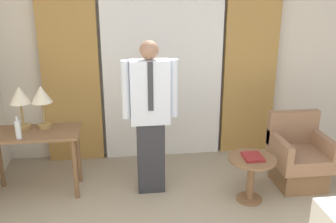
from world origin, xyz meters
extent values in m
cube|color=silver|center=(0.00, 2.73, 1.35)|extent=(10.00, 0.06, 2.70)
cube|color=white|center=(0.00, 2.60, 1.29)|extent=(1.55, 0.06, 2.58)
cube|color=#B28442|center=(-1.17, 2.60, 1.29)|extent=(0.71, 0.06, 2.58)
cube|color=#B28442|center=(1.17, 2.60, 1.29)|extent=(0.71, 0.06, 2.58)
cube|color=brown|center=(-1.52, 1.79, 0.72)|extent=(1.00, 0.49, 0.03)
cylinder|color=brown|center=(-1.08, 1.60, 0.35)|extent=(0.05, 0.05, 0.71)
cylinder|color=brown|center=(-1.96, 1.98, 0.35)|extent=(0.05, 0.05, 0.71)
cylinder|color=brown|center=(-1.08, 1.98, 0.35)|extent=(0.05, 0.05, 0.71)
cylinder|color=#9E7F47|center=(-1.63, 1.90, 0.76)|extent=(0.15, 0.15, 0.04)
cylinder|color=#9E7F47|center=(-1.63, 1.90, 0.90)|extent=(0.02, 0.02, 0.25)
cone|color=beige|center=(-1.63, 1.90, 1.12)|extent=(0.23, 0.23, 0.19)
cylinder|color=#9E7F47|center=(-1.41, 1.90, 0.76)|extent=(0.15, 0.15, 0.04)
cylinder|color=#9E7F47|center=(-1.41, 1.90, 0.90)|extent=(0.02, 0.02, 0.25)
cone|color=beige|center=(-1.41, 1.90, 1.12)|extent=(0.23, 0.23, 0.19)
cylinder|color=silver|center=(-1.61, 1.62, 0.83)|extent=(0.06, 0.06, 0.18)
cylinder|color=silver|center=(-1.61, 1.62, 0.95)|extent=(0.02, 0.02, 0.05)
cube|color=#2D2D33|center=(-0.25, 1.67, 0.41)|extent=(0.30, 0.16, 0.83)
cube|color=silver|center=(-0.25, 1.67, 1.17)|extent=(0.42, 0.19, 0.69)
cube|color=#333338|center=(-0.25, 1.57, 1.26)|extent=(0.06, 0.01, 0.52)
cylinder|color=silver|center=(-0.50, 1.67, 1.20)|extent=(0.09, 0.09, 0.62)
cylinder|color=silver|center=(0.01, 1.67, 1.20)|extent=(0.09, 0.09, 0.62)
sphere|color=#936B51|center=(-0.25, 1.67, 1.61)|extent=(0.20, 0.20, 0.20)
cube|color=brown|center=(1.47, 1.57, 0.13)|extent=(0.52, 0.51, 0.26)
cube|color=#936B4C|center=(1.47, 1.57, 0.34)|extent=(0.61, 0.60, 0.16)
cube|color=#936B4C|center=(1.47, 1.83, 0.63)|extent=(0.61, 0.10, 0.41)
cube|color=#936B4C|center=(1.21, 1.57, 0.51)|extent=(0.08, 0.60, 0.18)
cube|color=#936B4C|center=(1.74, 1.57, 0.51)|extent=(0.08, 0.60, 0.18)
cylinder|color=brown|center=(0.80, 1.32, 0.01)|extent=(0.28, 0.28, 0.02)
cylinder|color=brown|center=(0.80, 1.32, 0.24)|extent=(0.08, 0.08, 0.48)
cylinder|color=brown|center=(0.80, 1.32, 0.49)|extent=(0.51, 0.51, 0.03)
cube|color=maroon|center=(0.80, 1.31, 0.52)|extent=(0.20, 0.23, 0.03)
camera|label=1|loc=(-0.54, -2.11, 2.26)|focal=40.00mm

